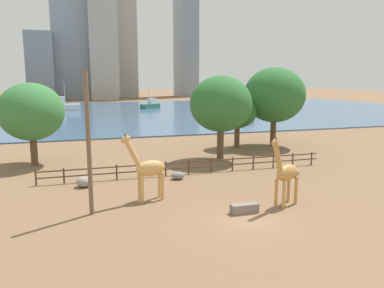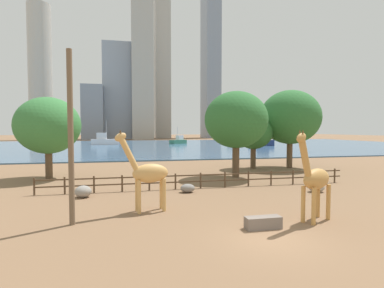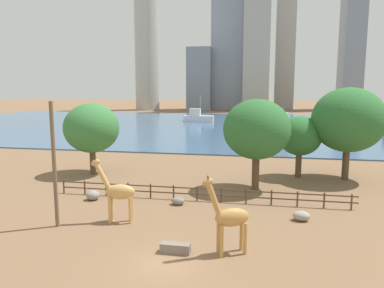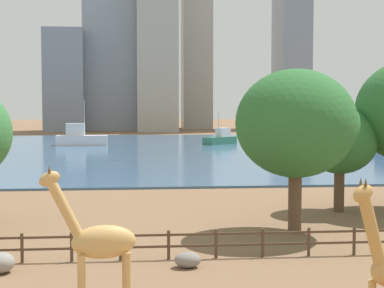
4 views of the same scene
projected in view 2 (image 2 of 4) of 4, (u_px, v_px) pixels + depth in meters
The scene contains 24 objects.
ground_plane at pixel (148, 146), 91.40m from camera, with size 400.00×400.00×0.00m, color brown.
harbor_water at pixel (149, 146), 88.46m from camera, with size 180.00×86.00×0.20m, color #3D6084.
giraffe_tall at pixel (147, 173), 17.77m from camera, with size 3.28×1.20×4.89m.
giraffe_companion at pixel (315, 179), 15.83m from camera, with size 2.94×1.85×4.91m.
utility_pole at pixel (71, 138), 15.18m from camera, with size 0.28×0.28×8.93m, color brown.
boulder_near_fence at pixel (188, 188), 23.27m from camera, with size 1.13×0.89×0.67m, color gray.
boulder_by_pole at pixel (317, 187), 23.43m from camera, with size 1.28×0.98×0.74m, color gray.
boulder_small at pixel (83, 191), 21.55m from camera, with size 1.18×1.14×0.86m, color gray.
feeding_trough at pixel (263, 223), 14.76m from camera, with size 1.80×0.60×0.60m, color #72665B.
enclosure_fence at pixel (202, 179), 24.95m from camera, with size 26.12×0.14×1.30m.
tree_left_large at pixel (290, 117), 38.01m from camera, with size 7.60×7.60×9.89m.
tree_center_broad at pixel (48, 126), 29.61m from camera, with size 6.23×6.23×8.10m.
tree_right_tall at pixel (253, 132), 37.34m from camera, with size 4.79×4.79×6.77m.
tree_left_small at pixel (236, 120), 30.45m from camera, with size 6.44×6.44×8.79m.
boat_ferry at pixel (233, 138), 127.50m from camera, with size 8.54×3.65×3.66m.
boat_sailboat at pixel (104, 141), 93.91m from camera, with size 8.51×3.32×7.57m.
boat_tug at pixel (178, 141), 99.95m from camera, with size 6.35×5.78×5.71m.
boat_barge at pixel (261, 141), 89.22m from camera, with size 4.98×9.10×3.79m.
skyline_tower_needle at pixel (211, 55), 174.59m from camera, with size 8.40×15.96×96.96m, color gray.
skyline_block_central at pixel (162, 47), 169.98m from camera, with size 8.36×12.69×103.84m, color #ADA89E.
skyline_tower_glass at pixel (120, 92), 158.14m from camera, with size 17.56×11.43×49.87m, color #939EAD.
skyline_block_left at pixel (40, 73), 139.06m from camera, with size 10.37×10.37×62.65m, color #B7B2A8.
skyline_block_right at pixel (142, 58), 149.20m from camera, with size 10.63×8.76×81.12m, color #ADA89E.
skyline_tower_short at pixel (93, 113), 150.77m from camera, with size 10.35×14.87×26.84m, color gray.
Camera 2 is at (-6.18, -12.04, 4.89)m, focal length 28.00 mm.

